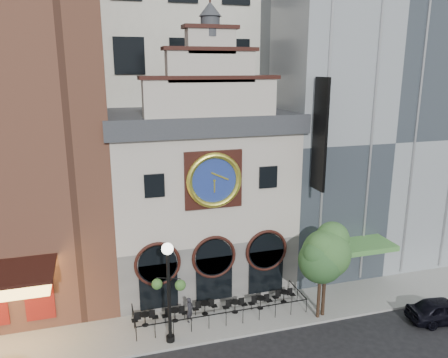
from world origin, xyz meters
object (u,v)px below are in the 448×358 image
bistro_2 (205,307)px  pedestrian (190,310)px  bistro_0 (145,319)px  bistro_1 (175,314)px  car_right (444,310)px  tree_left (322,257)px  bistro_5 (284,296)px  bistro_4 (260,302)px  tree_right (327,250)px  bistro_3 (235,306)px  lamppost (169,282)px

bistro_2 → pedestrian: pedestrian is taller
bistro_0 → bistro_1: 1.80m
pedestrian → car_right: bearing=-61.3°
bistro_0 → tree_left: (10.44, -2.09, 3.54)m
bistro_1 → bistro_5: same height
bistro_4 → bistro_0: bearing=178.6°
bistro_2 → bistro_5: (5.34, -0.09, 0.00)m
pedestrian → tree_right: tree_right is taller
car_right → tree_right: tree_right is taller
bistro_3 → bistro_4: (1.71, -0.02, 0.00)m
bistro_2 → bistro_3: same height
bistro_4 → tree_right: size_ratio=0.27×
bistro_2 → bistro_4: same height
bistro_1 → bistro_2: 1.96m
bistro_2 → car_right: size_ratio=0.35×
bistro_1 → bistro_2: bearing=7.1°
bistro_0 → bistro_3: (5.61, -0.16, 0.00)m
bistro_3 → bistro_5: (3.48, 0.27, 0.00)m
bistro_2 → car_right: bearing=-18.9°
bistro_2 → bistro_4: (3.57, -0.38, 0.00)m
pedestrian → bistro_0: bearing=128.1°
bistro_5 → tree_right: bearing=-49.1°
pedestrian → tree_right: 9.08m
bistro_1 → bistro_2: (1.95, 0.24, 0.00)m
bistro_5 → lamppost: lamppost is taller
car_right → pedestrian: (-14.97, 4.25, 0.17)m
bistro_0 → bistro_2: (3.75, 0.20, 0.00)m
bistro_5 → bistro_4: bearing=-170.7°
tree_right → bistro_4: bearing=153.7°
lamppost → tree_right: bearing=22.5°
bistro_3 → car_right: size_ratio=0.35×
bistro_4 → bistro_1: bearing=178.6°
bistro_0 → lamppost: bearing=-58.8°
bistro_3 → tree_right: (5.24, -1.76, 3.90)m
bistro_3 → bistro_1: bearing=178.2°
bistro_1 → bistro_4: size_ratio=1.00×
bistro_1 → car_right: car_right is taller
bistro_3 → bistro_4: 1.71m
pedestrian → lamppost: lamppost is taller
bistro_3 → car_right: 12.81m
bistro_5 → bistro_1: bearing=-178.8°
bistro_5 → tree_left: bearing=-58.5°
car_right → lamppost: size_ratio=0.75×
lamppost → tree_left: lamppost is taller
tree_left → bistro_5: bearing=121.5°
bistro_2 → bistro_5: bearing=-1.0°
car_right → tree_right: 8.19m
bistro_4 → lamppost: 7.15m
bistro_5 → lamppost: (-7.90, -2.07, 3.22)m
car_right → bistro_3: bearing=77.8°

